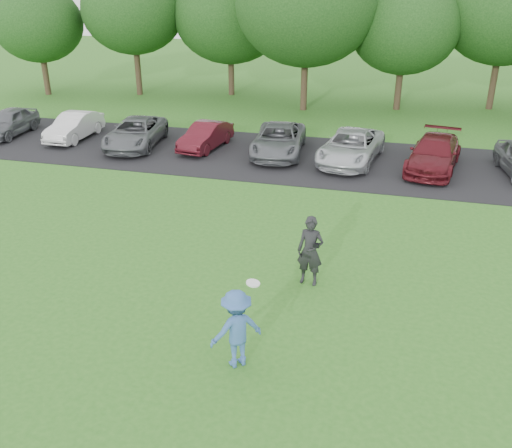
# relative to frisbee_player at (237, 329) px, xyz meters

# --- Properties ---
(ground) EXTENTS (100.00, 100.00, 0.00)m
(ground) POSITION_rel_frisbee_player_xyz_m (-0.63, 0.46, -0.85)
(ground) COLOR #2C691E
(ground) RESTS_ON ground
(parking_lot) EXTENTS (32.00, 6.50, 0.03)m
(parking_lot) POSITION_rel_frisbee_player_xyz_m (-0.63, 13.46, -0.84)
(parking_lot) COLOR black
(parking_lot) RESTS_ON ground
(frisbee_player) EXTENTS (1.25, 1.18, 1.95)m
(frisbee_player) POSITION_rel_frisbee_player_xyz_m (0.00, 0.00, 0.00)
(frisbee_player) COLOR #3A62A4
(frisbee_player) RESTS_ON ground
(camera_bystander) EXTENTS (0.71, 0.50, 1.82)m
(camera_bystander) POSITION_rel_frisbee_player_xyz_m (0.87, 3.56, 0.06)
(camera_bystander) COLOR black
(camera_bystander) RESTS_ON ground
(parked_cars) EXTENTS (30.51, 5.03, 1.26)m
(parked_cars) POSITION_rel_frisbee_player_xyz_m (-0.65, 13.53, -0.22)
(parked_cars) COLOR slate
(parked_cars) RESTS_ON parking_lot
(tree_row) EXTENTS (42.39, 9.85, 8.64)m
(tree_row) POSITION_rel_frisbee_player_xyz_m (0.88, 23.22, 4.06)
(tree_row) COLOR #38281C
(tree_row) RESTS_ON ground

